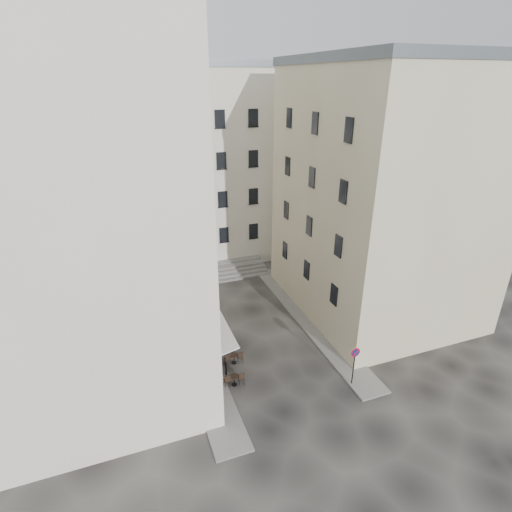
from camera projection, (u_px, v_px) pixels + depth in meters
name	position (u px, v px, depth m)	size (l,w,h in m)	color
ground	(268.00, 354.00, 27.13)	(90.00, 90.00, 0.00)	black
sidewalk_left	(191.00, 334.00, 29.11)	(2.00, 22.00, 0.12)	slate
sidewalk_right	(307.00, 318.00, 31.09)	(2.00, 18.00, 0.12)	slate
building_left	(75.00, 213.00, 22.19)	(12.20, 16.20, 20.60)	beige
building_right	(383.00, 194.00, 29.64)	(12.20, 14.20, 18.60)	#C2B490
building_back	(188.00, 165.00, 39.31)	(18.20, 10.20, 18.60)	beige
cafe_storefront	(201.00, 336.00, 25.86)	(1.74, 7.30, 3.50)	#45090F
stone_steps	(219.00, 272.00, 37.74)	(9.00, 3.15, 0.80)	#63615E
bollard_near	(226.00, 368.00, 25.03)	(0.12, 0.12, 0.98)	black
bollard_mid	(212.00, 337.00, 28.03)	(0.12, 0.12, 0.98)	black
bollard_far	(201.00, 312.00, 31.03)	(0.12, 0.12, 0.98)	black
no_parking_sign	(355.00, 359.00, 23.62)	(0.62, 0.10, 2.72)	black
bistro_table_a	(234.00, 379.00, 24.20)	(1.24, 0.58, 0.87)	black
bistro_table_b	(234.00, 358.00, 26.08)	(1.21, 0.57, 0.85)	black
bistro_table_c	(210.00, 344.00, 27.32)	(1.43, 0.67, 1.00)	black
bistro_table_d	(218.00, 332.00, 28.77)	(1.13, 0.53, 0.80)	black
bistro_table_e	(205.00, 324.00, 29.64)	(1.17, 0.55, 0.83)	black
pedestrian	(213.00, 333.00, 27.87)	(0.62, 0.41, 1.71)	black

